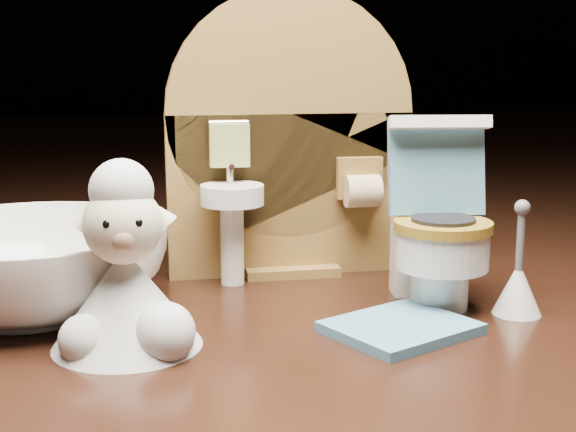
% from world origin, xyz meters
% --- Properties ---
extents(backdrop_panel, '(0.13, 0.05, 0.15)m').
position_xyz_m(backdrop_panel, '(-0.00, 0.06, 0.07)').
color(backdrop_panel, brown).
rests_on(backdrop_panel, ground).
extents(toy_toilet, '(0.05, 0.06, 0.09)m').
position_xyz_m(toy_toilet, '(0.06, -0.00, 0.03)').
color(toy_toilet, white).
rests_on(toy_toilet, ground).
extents(bath_mat, '(0.07, 0.07, 0.00)m').
position_xyz_m(bath_mat, '(0.03, -0.04, 0.00)').
color(bath_mat, teal).
rests_on(bath_mat, ground).
extents(toilet_brush, '(0.02, 0.02, 0.05)m').
position_xyz_m(toilet_brush, '(0.09, -0.03, 0.01)').
color(toilet_brush, white).
rests_on(toilet_brush, ground).
extents(plush_lamb, '(0.06, 0.06, 0.08)m').
position_xyz_m(plush_lamb, '(-0.08, -0.04, 0.03)').
color(plush_lamb, silver).
rests_on(plush_lamb, ground).
extents(ceramic_bowl, '(0.16, 0.16, 0.04)m').
position_xyz_m(ceramic_bowl, '(-0.13, 0.02, 0.02)').
color(ceramic_bowl, white).
rests_on(ceramic_bowl, ground).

